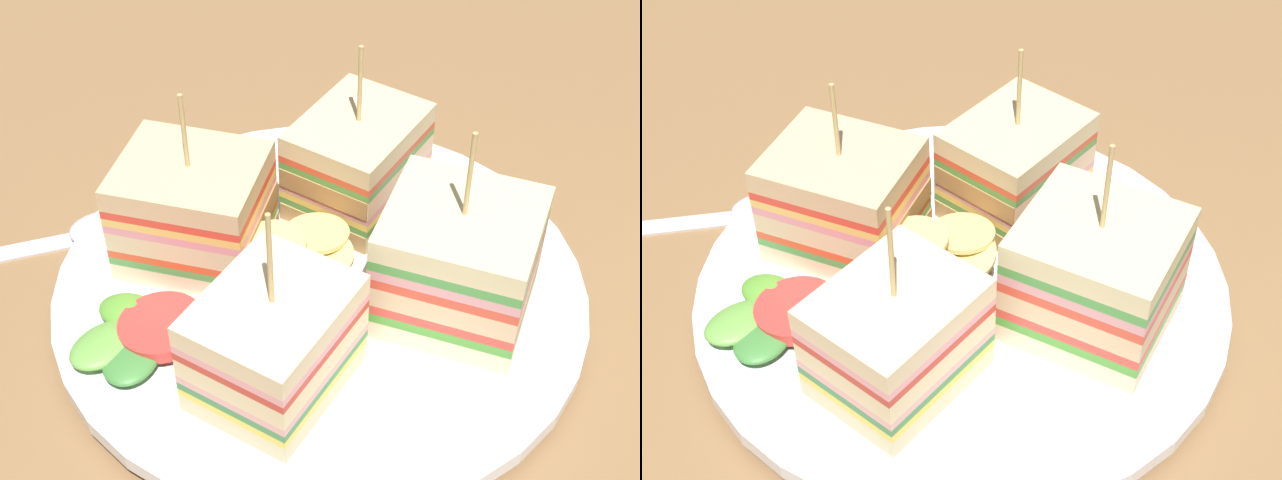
% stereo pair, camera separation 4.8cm
% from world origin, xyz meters
% --- Properties ---
extents(ground_plane, '(0.91, 0.99, 0.02)m').
position_xyz_m(ground_plane, '(0.00, 0.00, -0.01)').
color(ground_plane, olive).
extents(plate, '(0.28, 0.28, 0.02)m').
position_xyz_m(plate, '(0.00, 0.00, 0.01)').
color(plate, white).
rests_on(plate, ground_plane).
extents(sandwich_wedge_0, '(0.08, 0.09, 0.10)m').
position_xyz_m(sandwich_wedge_0, '(-0.03, -0.06, 0.05)').
color(sandwich_wedge_0, beige).
rests_on(sandwich_wedge_0, plate).
extents(sandwich_wedge_1, '(0.09, 0.09, 0.11)m').
position_xyz_m(sandwich_wedge_1, '(0.06, -0.03, 0.04)').
color(sandwich_wedge_1, beige).
rests_on(sandwich_wedge_1, plate).
extents(sandwich_wedge_2, '(0.09, 0.10, 0.11)m').
position_xyz_m(sandwich_wedge_2, '(0.03, 0.06, 0.05)').
color(sandwich_wedge_2, beige).
rests_on(sandwich_wedge_2, plate).
extents(sandwich_wedge_3, '(0.09, 0.09, 0.10)m').
position_xyz_m(sandwich_wedge_3, '(-0.06, 0.03, 0.04)').
color(sandwich_wedge_3, '#D0C58A').
rests_on(sandwich_wedge_3, plate).
extents(chip_pile, '(0.07, 0.07, 0.03)m').
position_xyz_m(chip_pile, '(-0.01, -0.01, 0.03)').
color(chip_pile, '#ECD278').
rests_on(chip_pile, plate).
extents(salad_garnish, '(0.07, 0.07, 0.01)m').
position_xyz_m(salad_garnish, '(0.03, -0.09, 0.02)').
color(salad_garnish, '#569833').
rests_on(salad_garnish, plate).
extents(spoon, '(0.05, 0.14, 0.01)m').
position_xyz_m(spoon, '(-0.07, -0.13, 0.00)').
color(spoon, silver).
rests_on(spoon, ground_plane).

